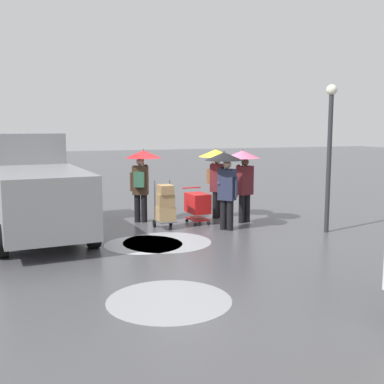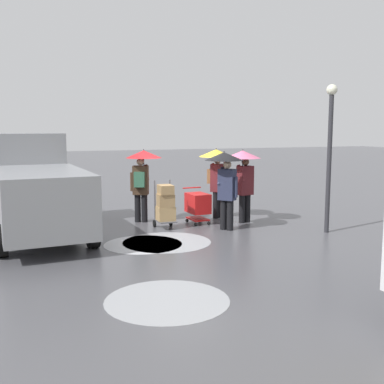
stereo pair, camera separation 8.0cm
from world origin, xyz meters
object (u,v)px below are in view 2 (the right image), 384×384
at_px(shopping_cart_vendor, 198,204).
at_px(hand_dolly_boxes, 166,204).
at_px(pedestrian_white_side, 225,172).
at_px(cargo_van_parked_right, 38,190).
at_px(pedestrian_black_side, 244,169).
at_px(pedestrian_pink_side, 142,169).
at_px(street_lamp, 330,143).
at_px(pedestrian_far_side, 216,167).

distance_m(shopping_cart_vendor, hand_dolly_boxes, 1.12).
bearing_deg(pedestrian_white_side, cargo_van_parked_right, -13.58).
relative_size(pedestrian_black_side, pedestrian_white_side, 1.00).
relative_size(cargo_van_parked_right, hand_dolly_boxes, 4.14).
distance_m(cargo_van_parked_right, pedestrian_pink_side, 3.05).
bearing_deg(shopping_cart_vendor, street_lamp, 140.50).
relative_size(pedestrian_white_side, street_lamp, 0.56).
height_order(pedestrian_black_side, pedestrian_white_side, same).
xyz_separation_m(cargo_van_parked_right, shopping_cart_vendor, (-4.37, 0.13, -0.61)).
bearing_deg(pedestrian_white_side, pedestrian_black_side, -143.01).
distance_m(hand_dolly_boxes, street_lamp, 4.65).
distance_m(pedestrian_pink_side, street_lamp, 5.27).
xyz_separation_m(pedestrian_white_side, pedestrian_far_side, (-0.46, -1.63, -0.01)).
height_order(cargo_van_parked_right, street_lamp, street_lamp).
bearing_deg(cargo_van_parked_right, shopping_cart_vendor, 178.31).
relative_size(shopping_cart_vendor, hand_dolly_boxes, 0.77).
bearing_deg(cargo_van_parked_right, pedestrian_black_side, 175.30).
bearing_deg(pedestrian_far_side, pedestrian_white_side, 74.10).
height_order(shopping_cart_vendor, hand_dolly_boxes, hand_dolly_boxes).
distance_m(cargo_van_parked_right, pedestrian_black_side, 5.70).
distance_m(pedestrian_white_side, pedestrian_far_side, 1.69).
bearing_deg(pedestrian_black_side, street_lamp, 127.23).
xyz_separation_m(cargo_van_parked_right, street_lamp, (-7.15, 2.42, 1.19)).
height_order(pedestrian_pink_side, pedestrian_white_side, same).
distance_m(cargo_van_parked_right, shopping_cart_vendor, 4.42).
xyz_separation_m(hand_dolly_boxes, street_lamp, (-3.85, 1.98, 1.69)).
height_order(cargo_van_parked_right, pedestrian_far_side, cargo_van_parked_right).
bearing_deg(shopping_cart_vendor, pedestrian_far_side, -144.51).
xyz_separation_m(pedestrian_far_side, street_lamp, (-1.93, 2.89, 0.80)).
relative_size(pedestrian_white_side, pedestrian_far_side, 1.00).
relative_size(pedestrian_black_side, street_lamp, 0.56).
bearing_deg(shopping_cart_vendor, pedestrian_pink_side, -29.31).
relative_size(shopping_cart_vendor, pedestrian_far_side, 0.47).
xyz_separation_m(cargo_van_parked_right, pedestrian_white_side, (-4.76, 1.15, 0.41)).
bearing_deg(pedestrian_black_side, pedestrian_far_side, -64.81).
bearing_deg(pedestrian_pink_side, pedestrian_far_side, 175.16).
xyz_separation_m(shopping_cart_vendor, pedestrian_far_side, (-0.85, -0.61, 1.00)).
distance_m(pedestrian_pink_side, pedestrian_white_side, 2.57).
height_order(pedestrian_pink_side, pedestrian_black_side, same).
bearing_deg(pedestrian_far_side, cargo_van_parked_right, 5.21).
height_order(pedestrian_pink_side, street_lamp, street_lamp).
bearing_deg(pedestrian_black_side, cargo_van_parked_right, -4.70).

